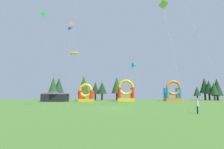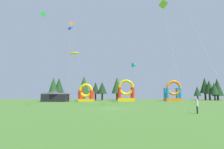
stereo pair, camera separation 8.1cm
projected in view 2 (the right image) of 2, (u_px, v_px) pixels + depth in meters
name	position (u px, v px, depth m)	size (l,w,h in m)	color
ground_plane	(111.00, 108.00, 28.28)	(120.00, 120.00, 0.00)	#47752D
kite_cyan_delta	(135.00, 65.00, 44.91)	(2.26, 4.09, 10.35)	#19B7CC
kite_orange_diamond	(71.00, 25.00, 54.89)	(6.35, 2.49, 24.79)	orange
kite_blue_delta	(71.00, 28.00, 56.28)	(1.70, 5.72, 24.48)	blue
kite_yellow_parafoil	(74.00, 53.00, 52.46)	(3.83, 2.73, 14.94)	yellow
kite_lime_diamond	(164.00, 6.00, 29.43)	(1.67, 4.71, 17.77)	#8CD826
kite_green_delta	(43.00, 15.00, 55.12)	(5.31, 3.22, 27.99)	green
person_near_camera	(197.00, 105.00, 20.54)	(0.36, 0.36, 1.76)	black
inflatable_blue_arch	(86.00, 95.00, 56.81)	(4.72, 4.14, 5.79)	yellow
inflatable_orange_dome	(173.00, 93.00, 61.81)	(5.51, 4.02, 7.24)	orange
inflatable_yellow_castle	(126.00, 93.00, 57.96)	(5.42, 3.76, 7.18)	yellow
festival_tent	(56.00, 96.00, 56.13)	(7.83, 4.24, 3.45)	black
tree_row_0	(53.00, 86.00, 71.11)	(4.13, 4.13, 9.39)	#4C331E
tree_row_1	(59.00, 86.00, 73.06)	(4.95, 4.95, 9.30)	#4C331E
tree_row_2	(84.00, 85.00, 69.96)	(4.83, 4.83, 9.65)	#4C331E
tree_row_3	(96.00, 88.00, 73.77)	(3.45, 3.45, 7.53)	#4C331E
tree_row_4	(102.00, 88.00, 72.09)	(4.02, 4.02, 7.42)	#4C331E
tree_row_5	(117.00, 85.00, 72.38)	(4.48, 4.48, 9.48)	#4C331E
tree_row_6	(197.00, 91.00, 73.19)	(2.98, 2.98, 5.76)	#4C331E
tree_row_7	(205.00, 86.00, 73.57)	(4.06, 4.06, 9.36)	#4C331E
tree_row_8	(209.00, 87.00, 71.74)	(4.05, 4.05, 8.09)	#4C331E
tree_row_9	(214.00, 89.00, 69.44)	(3.46, 3.46, 7.17)	#4C331E
tree_row_10	(217.00, 87.00, 70.03)	(4.30, 4.30, 8.69)	#4C331E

